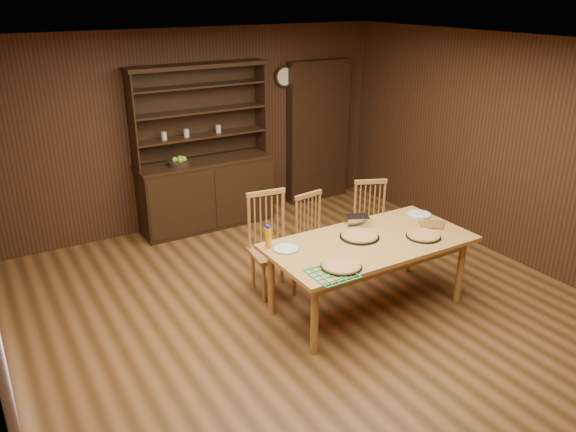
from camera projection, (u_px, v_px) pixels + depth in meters
floor at (318, 318)px, 5.60m from camera, size 6.00×6.00×0.00m
room_shell at (322, 166)px, 5.00m from camera, size 6.00×6.00×6.00m
china_hutch at (206, 184)px, 7.56m from camera, size 1.84×0.52×2.17m
doorway at (318, 132)px, 8.41m from camera, size 1.00×0.18×2.10m
wall_clock at (284, 76)px, 7.87m from camera, size 0.30×0.05×0.30m
dining_table at (369, 248)px, 5.54m from camera, size 2.04×1.02×0.75m
chair_left at (270, 239)px, 5.93m from camera, size 0.50×0.48×1.10m
chair_center at (313, 233)px, 6.29m from camera, size 0.44×0.42×0.96m
chair_right at (371, 220)px, 6.59m from camera, size 0.53×0.52×0.99m
pizza_left at (341, 266)px, 4.98m from camera, size 0.38×0.38×0.04m
pizza_right at (424, 235)px, 5.59m from camera, size 0.35×0.35×0.04m
pizza_center at (360, 236)px, 5.58m from camera, size 0.40×0.40×0.04m
cooling_rack at (332, 273)px, 4.86m from camera, size 0.39×0.39×0.02m
plate_left at (286, 249)px, 5.32m from camera, size 0.25×0.25×0.02m
plate_right at (419, 214)px, 6.13m from camera, size 0.27×0.27×0.02m
foil_dish at (357, 220)px, 5.87m from camera, size 0.28×0.25×0.09m
juice_bottle at (268, 237)px, 5.32m from camera, size 0.06×0.06×0.23m
pot_holder_a at (433, 224)px, 5.88m from camera, size 0.31×0.31×0.02m
pot_holder_b at (430, 225)px, 5.86m from camera, size 0.27×0.27×0.01m
fruit_bowl at (179, 162)px, 7.19m from camera, size 0.28×0.28×0.12m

